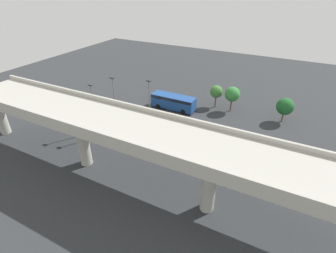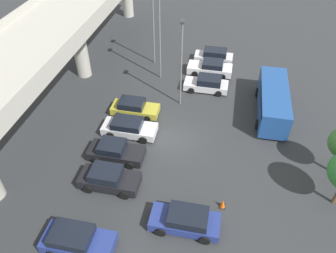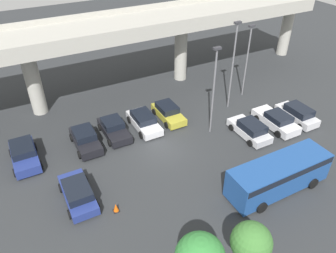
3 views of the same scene
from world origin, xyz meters
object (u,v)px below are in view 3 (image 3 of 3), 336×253
object	(u,v)px
parked_car_1	(85,139)
parked_car_4	(168,112)
parked_car_7	(297,114)
parked_car_2	(114,128)
parked_car_8	(78,193)
lamp_post_near_aisle	(247,56)
lamp_post_mid_lot	(233,61)
parked_car_0	(24,154)
parked_car_3	(144,121)
shuttle_bus	(279,173)
tree_front_far_right	(251,242)
lamp_post_by_overpass	(214,86)
traffic_cone	(116,208)
parked_car_5	(250,129)
parked_car_6	(276,120)

from	to	relation	value
parked_car_1	parked_car_4	world-z (taller)	parked_car_1
parked_car_7	parked_car_2	bearing A→B (deg)	69.72
parked_car_7	parked_car_8	xyz separation A→B (m)	(-22.21, -0.28, -0.05)
lamp_post_near_aisle	lamp_post_mid_lot	distance (m)	3.36
parked_car_0	parked_car_7	distance (m)	25.75
parked_car_3	shuttle_bus	bearing A→B (deg)	24.31
parked_car_3	tree_front_far_right	xyz separation A→B (m)	(-1.08, -16.70, 2.33)
parked_car_8	lamp_post_near_aisle	xyz separation A→B (m)	(20.73, 7.04, 3.96)
parked_car_0	lamp_post_near_aisle	bearing A→B (deg)	91.60
parked_car_1	lamp_post_by_overpass	distance (m)	12.36
parked_car_7	parked_car_8	size ratio (longest dim) A/B	0.95
parked_car_2	lamp_post_by_overpass	size ratio (longest dim) A/B	0.53
parked_car_0	tree_front_far_right	xyz separation A→B (m)	(9.90, -16.75, 2.28)
lamp_post_near_aisle	tree_front_far_right	size ratio (longest dim) A/B	1.89
lamp_post_mid_lot	traffic_cone	size ratio (longest dim) A/B	13.04
parked_car_1	lamp_post_mid_lot	size ratio (longest dim) A/B	0.49
parked_car_0	shuttle_bus	bearing A→B (deg)	53.32
parked_car_0	parked_car_7	bearing A→B (deg)	76.31
parked_car_8	parked_car_2	bearing A→B (deg)	-38.27
parked_car_5	parked_car_8	xyz separation A→B (m)	(-16.35, -0.44, 0.00)
parked_car_1	parked_car_8	world-z (taller)	parked_car_1
parked_car_1	parked_car_4	distance (m)	8.68
parked_car_3	shuttle_bus	xyz separation A→B (m)	(5.53, -12.25, 0.85)
parked_car_0	parked_car_8	distance (m)	6.97
parked_car_3	parked_car_1	bearing A→B (deg)	-87.82
parked_car_3	lamp_post_near_aisle	bearing A→B (deg)	93.23
parked_car_6	lamp_post_near_aisle	distance (m)	7.79
parked_car_4	parked_car_6	size ratio (longest dim) A/B	0.91
parked_car_8	traffic_cone	distance (m)	3.10
shuttle_bus	lamp_post_mid_lot	world-z (taller)	lamp_post_mid_lot
parked_car_7	lamp_post_by_overpass	bearing A→B (deg)	74.38
shuttle_bus	parked_car_1	bearing A→B (deg)	133.39
parked_car_3	parked_car_6	xyz separation A→B (m)	(11.39, -5.90, 0.01)
shuttle_bus	tree_front_far_right	size ratio (longest dim) A/B	1.95
lamp_post_near_aisle	parked_car_2	bearing A→B (deg)	-178.28
parked_car_2	traffic_cone	xyz separation A→B (m)	(-3.12, -8.86, -0.35)
traffic_cone	lamp_post_near_aisle	bearing A→B (deg)	26.53
parked_car_2	parked_car_8	world-z (taller)	same
lamp_post_by_overpass	parked_car_8	bearing A→B (deg)	-168.54
parked_car_7	lamp_post_near_aisle	xyz separation A→B (m)	(-1.47, 6.76, 3.91)
lamp_post_mid_lot	lamp_post_by_overpass	distance (m)	5.18
parked_car_5	parked_car_2	bearing A→B (deg)	61.22
parked_car_1	parked_car_5	xyz separation A→B (m)	(14.02, -5.67, -0.03)
parked_car_1	parked_car_5	bearing A→B (deg)	67.99
parked_car_5	lamp_post_by_overpass	xyz separation A→B (m)	(-2.89, 2.29, 4.21)
parked_car_7	traffic_cone	size ratio (longest dim) A/B	6.24
parked_car_1	tree_front_far_right	size ratio (longest dim) A/B	1.05
parked_car_5	lamp_post_near_aisle	xyz separation A→B (m)	(4.38, 6.60, 3.96)
parked_car_1	shuttle_bus	world-z (taller)	shuttle_bus
lamp_post_near_aisle	lamp_post_mid_lot	size ratio (longest dim) A/B	0.87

